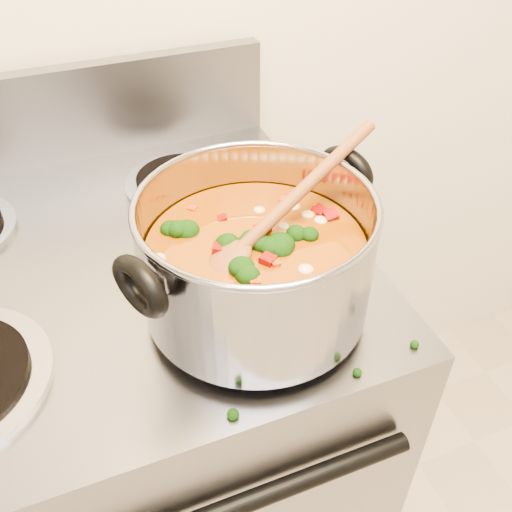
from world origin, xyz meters
The scene contains 4 objects.
electric_range centered at (0.04, 1.16, 0.47)m, with size 0.73×0.66×1.08m.
stockpot centered at (0.22, 0.99, 1.00)m, with size 0.33×0.27×0.16m.
wooden_spoon centered at (0.24, 1.00, 1.05)m, with size 0.27×0.13×0.11m.
cooktop_crumbs centered at (0.35, 1.11, 0.92)m, with size 0.19×0.18×0.01m.
Camera 1 is at (0.04, 0.53, 1.43)m, focal length 40.00 mm.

